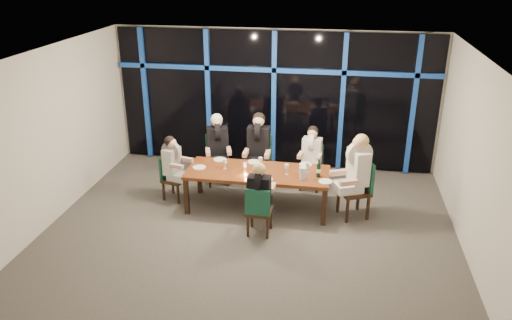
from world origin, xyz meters
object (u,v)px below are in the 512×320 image
object	(u,v)px
chair_end_right	(359,186)
chair_far_right	(312,164)
chair_near_mid	(259,209)
diner_far_left	(217,139)
diner_far_mid	(258,140)
chair_far_left	(218,156)
diner_end_left	(173,159)
wine_bottle	(319,170)
water_pitcher	(303,173)
chair_far_mid	(259,157)
dining_table	(258,174)
diner_far_right	(312,149)
chair_end_left	(171,175)
diner_near_mid	(260,187)
diner_end_right	(356,164)

from	to	relation	value
chair_end_right	chair_far_right	bearing A→B (deg)	-163.59
chair_near_mid	diner_far_left	size ratio (longest dim) A/B	0.91
diner_far_mid	chair_far_left	bearing A→B (deg)	175.47
diner_end_left	diner_far_left	bearing A→B (deg)	-24.10
wine_bottle	diner_far_left	bearing A→B (deg)	154.21
diner_end_left	water_pitcher	world-z (taller)	diner_end_left
chair_far_right	chair_far_mid	bearing A→B (deg)	-171.52
chair_end_right	dining_table	bearing A→B (deg)	-114.13
chair_far_right	diner_end_left	size ratio (longest dim) A/B	1.06
chair_near_mid	dining_table	bearing A→B (deg)	-77.66
diner_far_right	diner_far_mid	bearing A→B (deg)	-170.77
chair_far_mid	chair_far_right	world-z (taller)	chair_far_mid
chair_far_left	chair_end_left	distance (m)	1.14
chair_far_right	chair_near_mid	distance (m)	2.17
diner_end_left	wine_bottle	world-z (taller)	diner_end_left
diner_near_mid	chair_end_left	bearing A→B (deg)	-26.31
chair_far_left	diner_far_right	bearing A→B (deg)	-18.50
chair_end_right	diner_end_right	bearing A→B (deg)	-90.00
diner_far_mid	chair_end_left	bearing A→B (deg)	-152.29
chair_end_left	diner_far_left	xyz separation A→B (m)	(0.73, 0.82, 0.48)
chair_far_mid	diner_end_right	distance (m)	2.23
chair_near_mid	wine_bottle	xyz separation A→B (m)	(0.92, 0.91, 0.38)
chair_far_right	chair_end_left	bearing A→B (deg)	-152.70
diner_far_right	chair_far_right	bearing A→B (deg)	90.00
chair_far_mid	diner_far_left	bearing A→B (deg)	-172.92
diner_far_mid	diner_end_right	bearing A→B (deg)	-27.84
diner_far_right	chair_end_right	bearing A→B (deg)	-39.04
chair_far_mid	water_pitcher	bearing A→B (deg)	-52.42
chair_far_left	chair_far_mid	world-z (taller)	chair_far_mid
chair_far_left	chair_far_mid	size ratio (longest dim) A/B	0.96
dining_table	water_pitcher	bearing A→B (deg)	-14.18
dining_table	diner_far_right	size ratio (longest dim) A/B	2.97
chair_far_left	wine_bottle	xyz separation A→B (m)	(2.11, -1.09, 0.31)
dining_table	wine_bottle	size ratio (longest dim) A/B	7.88
diner_far_right	wine_bottle	distance (m)	1.07
dining_table	diner_end_right	world-z (taller)	diner_end_right
dining_table	chair_far_left	size ratio (longest dim) A/B	2.57
chair_end_left	water_pitcher	xyz separation A→B (m)	(2.55, -0.33, 0.37)
diner_far_right	diner_end_left	distance (m)	2.70
diner_far_mid	water_pitcher	world-z (taller)	diner_far_mid
chair_far_mid	chair_end_right	xyz separation A→B (m)	(1.98, -1.04, 0.01)
chair_far_mid	chair_far_right	distance (m)	1.08
chair_far_right	diner_far_right	size ratio (longest dim) A/B	1.03
chair_far_mid	chair_far_right	bearing A→B (deg)	0.42
diner_near_mid	wine_bottle	distance (m)	1.24
chair_far_right	diner_far_mid	size ratio (longest dim) A/B	0.88
dining_table	diner_far_left	distance (m)	1.39
chair_far_mid	chair_end_right	distance (m)	2.24
dining_table	diner_far_right	bearing A→B (deg)	47.26
diner_end_left	diner_near_mid	size ratio (longest dim) A/B	0.97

